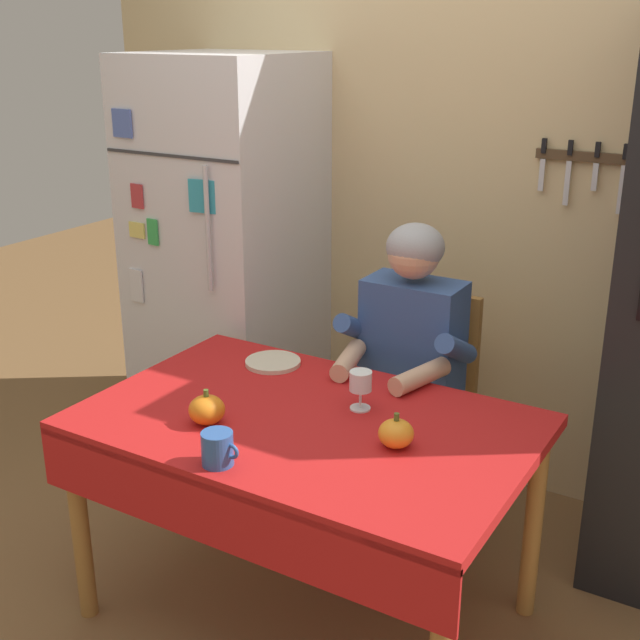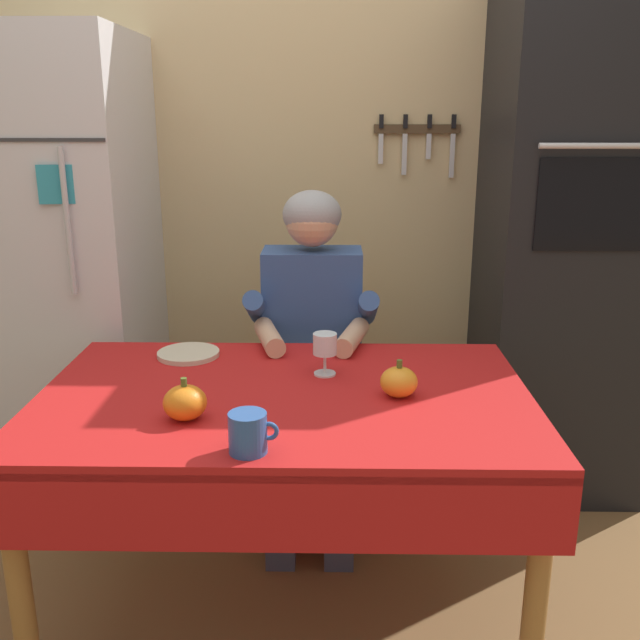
{
  "view_description": "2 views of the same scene",
  "coord_description": "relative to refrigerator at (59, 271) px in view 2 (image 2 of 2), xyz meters",
  "views": [
    {
      "loc": [
        1.24,
        -1.89,
        1.91
      ],
      "look_at": [
        0.01,
        0.16,
        1.05
      ],
      "focal_mm": 46.46,
      "sensor_mm": 36.0,
      "label": 1
    },
    {
      "loc": [
        0.13,
        -1.78,
        1.51
      ],
      "look_at": [
        0.1,
        0.15,
        0.94
      ],
      "focal_mm": 39.9,
      "sensor_mm": 36.0,
      "label": 2
    }
  ],
  "objects": [
    {
      "name": "ground_plane",
      "position": [
        0.95,
        -0.96,
        -0.9
      ],
      "size": [
        10.0,
        10.0,
        0.0
      ],
      "primitive_type": "plane",
      "color": "brown",
      "rests_on": "ground"
    },
    {
      "name": "back_wall_assembly",
      "position": [
        1.0,
        0.39,
        0.4
      ],
      "size": [
        3.7,
        0.13,
        2.6
      ],
      "color": "#D1B784",
      "rests_on": "ground"
    },
    {
      "name": "refrigerator",
      "position": [
        0.0,
        0.0,
        0.0
      ],
      "size": [
        0.68,
        0.71,
        1.8
      ],
      "color": "silver",
      "rests_on": "ground"
    },
    {
      "name": "wall_oven",
      "position": [
        2.0,
        0.04,
        0.15
      ],
      "size": [
        0.6,
        0.64,
        2.1
      ],
      "color": "black",
      "rests_on": "ground"
    },
    {
      "name": "dining_table",
      "position": [
        0.95,
        -0.88,
        -0.24
      ],
      "size": [
        1.4,
        0.9,
        0.74
      ],
      "color": "#9E6B33",
      "rests_on": "ground"
    },
    {
      "name": "chair_behind_person",
      "position": [
        1.01,
        -0.09,
        -0.39
      ],
      "size": [
        0.4,
        0.4,
        0.93
      ],
      "color": "#9E6B33",
      "rests_on": "ground"
    },
    {
      "name": "seated_person",
      "position": [
        1.01,
        -0.28,
        -0.16
      ],
      "size": [
        0.47,
        0.55,
        1.25
      ],
      "color": "#38384C",
      "rests_on": "ground"
    },
    {
      "name": "coffee_mug",
      "position": [
        0.89,
        -1.23,
        -0.11
      ],
      "size": [
        0.12,
        0.09,
        0.1
      ],
      "color": "#2D569E",
      "rests_on": "dining_table"
    },
    {
      "name": "wine_glass",
      "position": [
        1.06,
        -0.71,
        -0.07
      ],
      "size": [
        0.07,
        0.07,
        0.13
      ],
      "color": "white",
      "rests_on": "dining_table"
    },
    {
      "name": "pumpkin_large",
      "position": [
        1.27,
        -0.88,
        -0.12
      ],
      "size": [
        0.11,
        0.11,
        0.11
      ],
      "color": "orange",
      "rests_on": "dining_table"
    },
    {
      "name": "pumpkin_medium",
      "position": [
        0.7,
        -1.05,
        -0.11
      ],
      "size": [
        0.11,
        0.11,
        0.11
      ],
      "color": "orange",
      "rests_on": "dining_table"
    },
    {
      "name": "serving_tray",
      "position": [
        0.61,
        -0.55,
        -0.15
      ],
      "size": [
        0.2,
        0.2,
        0.02
      ],
      "primitive_type": "cylinder",
      "color": "beige",
      "rests_on": "dining_table"
    }
  ]
}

